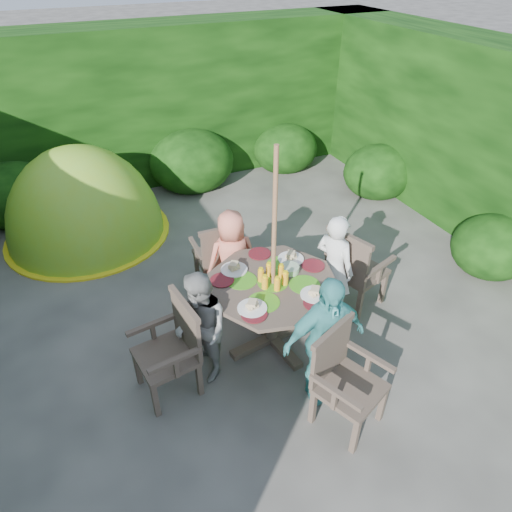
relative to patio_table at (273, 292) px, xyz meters
name	(u,v)px	position (x,y,z in m)	size (l,w,h in m)	color
ground	(234,309)	(-0.19, 0.62, -0.66)	(60.00, 60.00, 0.00)	#43403B
hedge_enclosure	(190,167)	(-0.19, 1.95, 0.59)	(9.00, 9.00, 2.50)	black
patio_table	(273,292)	(0.00, 0.00, 0.00)	(1.54, 1.54, 0.94)	#3F3229
parasol_pole	(274,256)	(0.00, 0.00, 0.44)	(0.04, 0.04, 2.20)	brown
garden_chair_right	(354,268)	(1.08, 0.14, -0.13)	(0.69, 0.73, 1.00)	#3F3229
garden_chair_left	(173,347)	(-1.09, -0.16, -0.16)	(0.58, 0.63, 0.94)	#3F3229
garden_chair_back	(219,255)	(-0.18, 1.09, -0.18)	(0.55, 0.49, 0.90)	#3F3229
garden_chair_front	(343,378)	(0.13, -1.09, -0.16)	(0.71, 0.67, 0.93)	#3F3229
child_right	(334,268)	(0.79, 0.11, -0.02)	(0.47, 0.31, 1.28)	white
child_left	(201,328)	(-0.80, -0.12, -0.07)	(0.57, 0.45, 1.18)	gray
child_back	(232,259)	(-0.12, 0.79, -0.07)	(0.58, 0.38, 1.19)	#EF7D63
child_front	(324,341)	(0.11, -0.79, 0.01)	(0.79, 0.33, 1.34)	#47A7A5
dome_tent	(90,235)	(-1.49, 3.00, -0.66)	(2.47, 2.47, 2.63)	#8AB823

